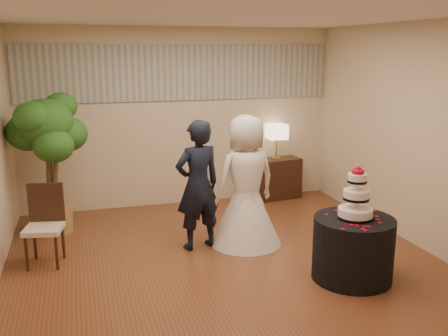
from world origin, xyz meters
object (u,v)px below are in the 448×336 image
object	(u,v)px
console	(276,179)
cake_table	(353,249)
bride	(246,180)
table_lamp	(277,142)
side_chair	(44,226)
ficus_tree	(49,163)
wedding_cake	(356,192)
groom	(198,185)

from	to	relation	value
console	cake_table	bearing A→B (deg)	-103.23
bride	table_lamp	distance (m)	2.09
cake_table	side_chair	xyz separation A→B (m)	(-3.23, 1.33, 0.12)
side_chair	bride	bearing A→B (deg)	11.20
ficus_tree	table_lamp	bearing A→B (deg)	9.99
console	table_lamp	size ratio (longest dim) A/B	1.41
wedding_cake	ficus_tree	distance (m)	4.01
groom	table_lamp	size ratio (longest dim) A/B	2.82
bride	ficus_tree	size ratio (longest dim) A/B	0.87
groom	cake_table	distance (m)	1.99
side_chair	console	bearing A→B (deg)	37.51
groom	side_chair	bearing A→B (deg)	-13.71
ficus_tree	groom	bearing A→B (deg)	-31.93
console	table_lamp	xyz separation A→B (m)	(0.00, 0.00, 0.63)
side_chair	cake_table	bearing A→B (deg)	-10.70
groom	console	distance (m)	2.51
cake_table	ficus_tree	distance (m)	4.06
groom	console	world-z (taller)	groom
ficus_tree	cake_table	bearing A→B (deg)	-37.50
table_lamp	ficus_tree	world-z (taller)	ficus_tree
table_lamp	console	bearing A→B (deg)	0.00
groom	bride	distance (m)	0.62
wedding_cake	ficus_tree	world-z (taller)	ficus_tree
wedding_cake	console	distance (m)	3.15
side_chair	wedding_cake	bearing A→B (deg)	-10.70
wedding_cake	side_chair	bearing A→B (deg)	157.62
cake_table	side_chair	world-z (taller)	side_chair
wedding_cake	groom	bearing A→B (deg)	136.47
groom	table_lamp	bearing A→B (deg)	-149.12
ficus_tree	side_chair	distance (m)	1.22
cake_table	table_lamp	world-z (taller)	table_lamp
table_lamp	cake_table	bearing A→B (deg)	-96.57
wedding_cake	table_lamp	xyz separation A→B (m)	(0.35, 3.07, -0.01)
groom	bride	xyz separation A→B (m)	(0.62, -0.02, 0.02)
cake_table	wedding_cake	distance (m)	0.63
groom	side_chair	world-z (taller)	groom
groom	ficus_tree	size ratio (longest dim) A/B	0.85
groom	table_lamp	world-z (taller)	groom
table_lamp	ficus_tree	size ratio (longest dim) A/B	0.30
console	table_lamp	world-z (taller)	table_lamp
groom	side_chair	distance (m)	1.86
console	side_chair	world-z (taller)	side_chair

